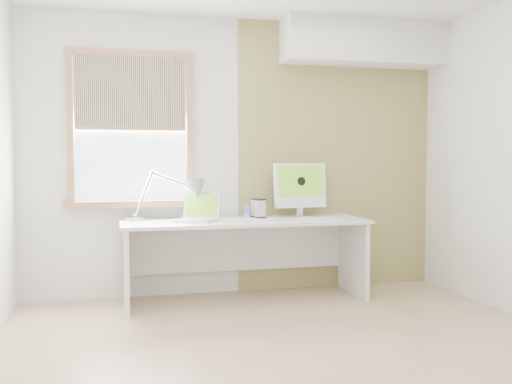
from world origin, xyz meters
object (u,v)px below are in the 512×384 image
object	(u,v)px
laptop	(198,214)
imac	(300,187)
desk	(244,240)
desk_lamp	(184,194)
external_drive	(258,208)

from	to	relation	value
laptop	imac	size ratio (longest dim) A/B	0.86
desk	desk_lamp	bearing A→B (deg)	176.74
external_drive	imac	distance (m)	0.46
desk	external_drive	distance (m)	0.34
desk_lamp	external_drive	bearing A→B (deg)	6.07
desk_lamp	external_drive	distance (m)	0.72
desk_lamp	external_drive	xyz separation A→B (m)	(0.70, 0.07, -0.15)
imac	desk_lamp	bearing A→B (deg)	-175.86
desk	desk_lamp	distance (m)	0.69
desk	laptop	world-z (taller)	laptop
desk	external_drive	bearing A→B (deg)	32.88
desk_lamp	external_drive	world-z (taller)	desk_lamp
desk_lamp	laptop	distance (m)	0.22
laptop	external_drive	world-z (taller)	laptop
imac	external_drive	bearing A→B (deg)	-179.15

